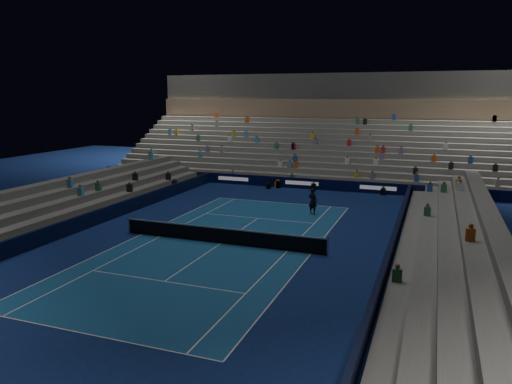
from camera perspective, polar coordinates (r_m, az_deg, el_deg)
The scene contains 11 objects.
ground at distance 28.98m, azimuth -4.16°, elevation -6.06°, with size 90.00×90.00×0.00m, color #0D1D51.
court_surface at distance 28.97m, azimuth -4.16°, elevation -6.05°, with size 10.97×23.77×0.01m, color navy.
sponsor_barrier_far at distance 45.86m, azimuth 5.45°, elevation 1.02°, with size 44.00×0.25×1.00m, color black.
sponsor_barrier_east at distance 26.48m, azimuth 15.46°, elevation -7.01°, with size 0.25×37.00×1.00m, color black.
sponsor_barrier_west at distance 33.91m, azimuth -19.29°, elevation -3.23°, with size 0.25×37.00×1.00m, color black.
grandstand_main at distance 54.53m, azimuth 8.08°, elevation 5.64°, with size 44.00×15.20×11.20m.
grandstand_east at distance 26.33m, azimuth 23.08°, elevation -6.66°, with size 5.00×37.00×2.50m.
grandstand_west at distance 36.09m, azimuth -23.59°, elevation -2.01°, with size 5.00×37.00×2.50m.
tennis_net at distance 28.83m, azimuth -4.17°, elevation -5.10°, with size 12.90×0.10×1.10m.
tennis_player at distance 35.95m, azimuth 6.68°, elevation -1.09°, with size 0.71×0.47×1.95m, color black.
broadcast_camera at distance 45.81m, azimuth 1.48°, elevation 0.78°, with size 0.49×0.89×0.54m.
Camera 1 is at (11.57, -25.13, 8.61)m, focal length 34.03 mm.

